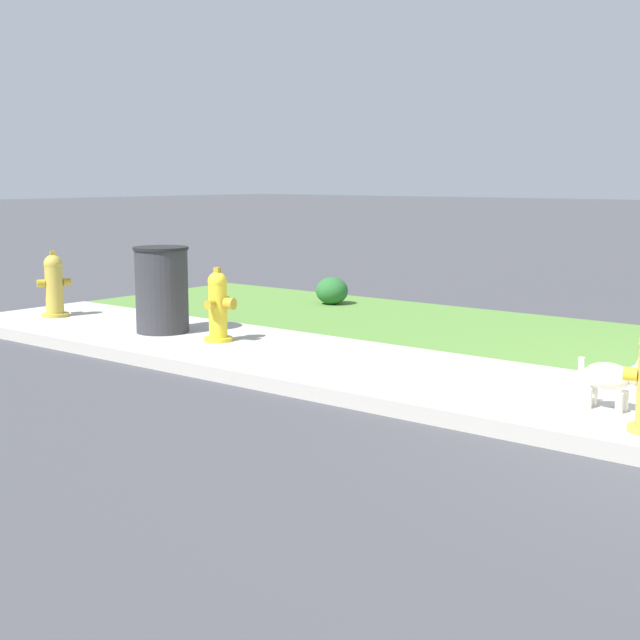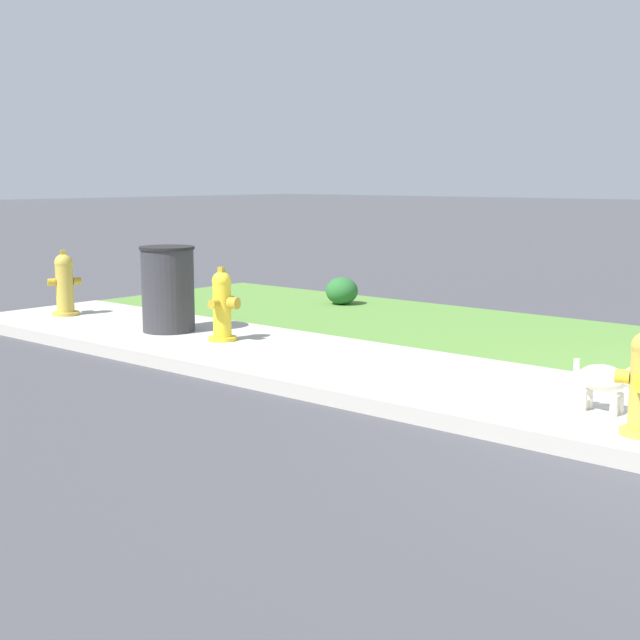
{
  "view_description": "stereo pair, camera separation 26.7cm",
  "coord_description": "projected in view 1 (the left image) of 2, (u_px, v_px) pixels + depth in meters",
  "views": [
    {
      "loc": [
        0.84,
        -6.19,
        1.65
      ],
      "look_at": [
        -4.03,
        -0.11,
        0.4
      ],
      "focal_mm": 50.0,
      "sensor_mm": 36.0,
      "label": 1
    },
    {
      "loc": [
        1.05,
        -6.02,
        1.65
      ],
      "look_at": [
        -4.03,
        -0.11,
        0.4
      ],
      "focal_mm": 50.0,
      "sensor_mm": 36.0,
      "label": 2
    }
  ],
  "objects": [
    {
      "name": "shrub_bush_near_lamp",
      "position": [
        332.0,
        291.0,
        11.66
      ],
      "size": [
        0.42,
        0.42,
        0.36
      ],
      "color": "#28662D",
      "rests_on": "ground"
    },
    {
      "name": "trash_bin",
      "position": [
        162.0,
        290.0,
        9.48
      ],
      "size": [
        0.59,
        0.59,
        0.92
      ],
      "color": "#333338",
      "rests_on": "ground"
    },
    {
      "name": "fire_hydrant_mid_block",
      "position": [
        218.0,
        306.0,
        8.96
      ],
      "size": [
        0.34,
        0.38,
        0.76
      ],
      "rotation": [
        0.0,
        0.0,
        4.9
      ],
      "color": "yellow",
      "rests_on": "ground"
    },
    {
      "name": "fire_hydrant_by_grass_verge",
      "position": [
        54.0,
        285.0,
        10.56
      ],
      "size": [
        0.37,
        0.39,
        0.79
      ],
      "rotation": [
        0.0,
        0.0,
        1.12
      ],
      "color": "gold",
      "rests_on": "ground"
    },
    {
      "name": "small_white_dog",
      "position": [
        614.0,
        378.0,
        6.3
      ],
      "size": [
        0.52,
        0.2,
        0.42
      ],
      "rotation": [
        0.0,
        0.0,
        0.01
      ],
      "color": "silver",
      "rests_on": "ground"
    }
  ]
}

